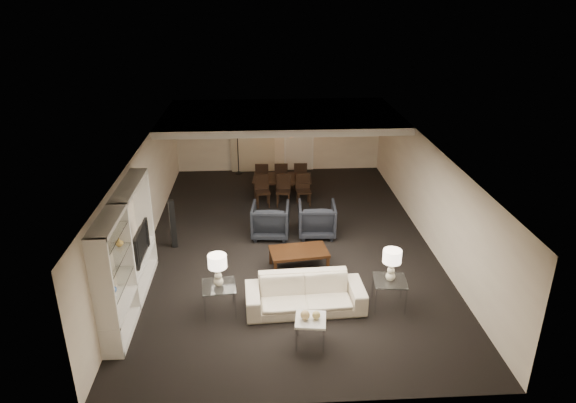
% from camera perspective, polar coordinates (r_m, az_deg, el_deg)
% --- Properties ---
extents(floor, '(11.00, 11.00, 0.00)m').
position_cam_1_polar(floor, '(13.11, 0.00, -4.43)').
color(floor, black).
rests_on(floor, ground).
extents(ceiling, '(7.00, 11.00, 0.02)m').
position_cam_1_polar(ceiling, '(12.17, 0.00, 6.08)').
color(ceiling, silver).
rests_on(ceiling, ground).
extents(wall_back, '(7.00, 0.02, 2.50)m').
position_cam_1_polar(wall_back, '(17.79, -1.04, 7.37)').
color(wall_back, beige).
rests_on(wall_back, ground).
extents(wall_front, '(7.00, 0.02, 2.50)m').
position_cam_1_polar(wall_front, '(7.80, 2.44, -14.91)').
color(wall_front, beige).
rests_on(wall_front, ground).
extents(wall_left, '(0.02, 11.00, 2.50)m').
position_cam_1_polar(wall_left, '(12.88, -15.74, 0.26)').
color(wall_left, beige).
rests_on(wall_left, ground).
extents(wall_right, '(0.02, 11.00, 2.50)m').
position_cam_1_polar(wall_right, '(13.24, 15.30, 0.94)').
color(wall_right, beige).
rests_on(wall_right, ground).
extents(ceiling_soffit, '(7.00, 4.00, 0.20)m').
position_cam_1_polar(ceiling_soffit, '(15.57, -0.76, 9.47)').
color(ceiling_soffit, silver).
rests_on(ceiling_soffit, ceiling).
extents(curtains, '(1.50, 0.12, 2.40)m').
position_cam_1_polar(curtains, '(17.71, -3.96, 7.09)').
color(curtains, beige).
rests_on(curtains, wall_back).
extents(door, '(0.90, 0.05, 2.10)m').
position_cam_1_polar(door, '(17.86, 1.23, 6.77)').
color(door, silver).
rests_on(door, wall_back).
extents(painting, '(0.95, 0.04, 0.65)m').
position_cam_1_polar(painting, '(17.88, 5.77, 8.34)').
color(painting, '#142D38').
rests_on(painting, wall_back).
extents(media_unit, '(0.38, 3.40, 2.35)m').
position_cam_1_polar(media_unit, '(10.58, -17.42, -5.54)').
color(media_unit, white).
rests_on(media_unit, wall_left).
extents(pendant_light, '(0.52, 0.52, 0.24)m').
position_cam_1_polar(pendant_light, '(15.70, 0.35, 7.79)').
color(pendant_light, '#D8591E').
rests_on(pendant_light, ceiling_soffit).
extents(sofa, '(2.40, 1.03, 0.69)m').
position_cam_1_polar(sofa, '(10.40, 1.90, -10.22)').
color(sofa, beige).
rests_on(sofa, floor).
extents(coffee_table, '(1.39, 0.92, 0.47)m').
position_cam_1_polar(coffee_table, '(11.82, 1.20, -6.44)').
color(coffee_table, black).
rests_on(coffee_table, floor).
extents(armchair_left, '(1.03, 1.05, 0.88)m').
position_cam_1_polar(armchair_left, '(13.21, -1.96, -2.11)').
color(armchair_left, black).
rests_on(armchair_left, floor).
extents(armchair_right, '(0.99, 1.02, 0.88)m').
position_cam_1_polar(armchair_right, '(13.28, 3.22, -1.98)').
color(armchair_right, black).
rests_on(armchair_right, floor).
extents(side_table_left, '(0.72, 0.72, 0.61)m').
position_cam_1_polar(side_table_left, '(10.42, -7.62, -10.64)').
color(side_table_left, silver).
rests_on(side_table_left, floor).
extents(side_table_right, '(0.72, 0.72, 0.61)m').
position_cam_1_polar(side_table_right, '(10.69, 11.15, -9.94)').
color(side_table_right, white).
rests_on(side_table_right, floor).
extents(table_lamp_left, '(0.38, 0.38, 0.67)m').
position_cam_1_polar(table_lamp_left, '(10.08, -7.81, -7.61)').
color(table_lamp_left, beige).
rests_on(table_lamp_left, side_table_left).
extents(table_lamp_right, '(0.38, 0.38, 0.67)m').
position_cam_1_polar(table_lamp_right, '(10.37, 11.42, -6.97)').
color(table_lamp_right, '#F3EDCD').
rests_on(table_lamp_right, side_table_right).
extents(marble_table, '(0.61, 0.61, 0.54)m').
position_cam_1_polar(marble_table, '(9.55, 2.50, -14.21)').
color(marble_table, silver).
rests_on(marble_table, floor).
extents(gold_gourd_a, '(0.17, 0.17, 0.17)m').
position_cam_1_polar(gold_gourd_a, '(9.33, 1.91, -12.49)').
color(gold_gourd_a, tan).
rests_on(gold_gourd_a, marble_table).
extents(gold_gourd_b, '(0.15, 0.15, 0.15)m').
position_cam_1_polar(gold_gourd_b, '(9.35, 3.16, -12.49)').
color(gold_gourd_b, tan).
rests_on(gold_gourd_b, marble_table).
extents(television, '(1.14, 0.15, 0.66)m').
position_cam_1_polar(television, '(11.15, -16.51, -4.46)').
color(television, black).
rests_on(television, media_unit).
extents(vase_blue, '(0.18, 0.18, 0.19)m').
position_cam_1_polar(vase_blue, '(9.56, -19.05, -9.16)').
color(vase_blue, '#2752A9').
rests_on(vase_blue, media_unit).
extents(vase_amber, '(0.15, 0.15, 0.16)m').
position_cam_1_polar(vase_amber, '(10.02, -18.25, -4.32)').
color(vase_amber, gold).
rests_on(vase_amber, media_unit).
extents(floor_speaker, '(0.17, 0.17, 1.25)m').
position_cam_1_polar(floor_speaker, '(12.89, -12.68, -2.44)').
color(floor_speaker, black).
rests_on(floor_speaker, floor).
extents(dining_table, '(1.84, 1.12, 0.62)m').
position_cam_1_polar(dining_table, '(15.67, -0.65, 1.55)').
color(dining_table, black).
rests_on(dining_table, floor).
extents(chair_nl, '(0.47, 0.47, 0.92)m').
position_cam_1_polar(chair_nl, '(15.00, -2.83, 1.13)').
color(chair_nl, black).
rests_on(chair_nl, floor).
extents(chair_nm, '(0.47, 0.47, 0.92)m').
position_cam_1_polar(chair_nm, '(15.01, -0.53, 1.18)').
color(chair_nm, black).
rests_on(chair_nm, floor).
extents(chair_nr, '(0.46, 0.46, 0.92)m').
position_cam_1_polar(chair_nr, '(15.05, 1.75, 1.23)').
color(chair_nr, black).
rests_on(chair_nr, floor).
extents(chair_fl, '(0.45, 0.45, 0.92)m').
position_cam_1_polar(chair_fl, '(16.21, -2.89, 2.84)').
color(chair_fl, black).
rests_on(chair_fl, floor).
extents(chair_fm, '(0.45, 0.45, 0.92)m').
position_cam_1_polar(chair_fm, '(16.23, -0.76, 2.89)').
color(chair_fm, black).
rests_on(chair_fm, floor).
extents(chair_fr, '(0.44, 0.44, 0.92)m').
position_cam_1_polar(chair_fr, '(16.26, 1.35, 2.93)').
color(chair_fr, black).
rests_on(chair_fr, floor).
extents(floor_lamp, '(0.35, 0.35, 1.83)m').
position_cam_1_polar(floor_lamp, '(17.60, -5.60, 5.96)').
color(floor_lamp, black).
rests_on(floor_lamp, floor).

